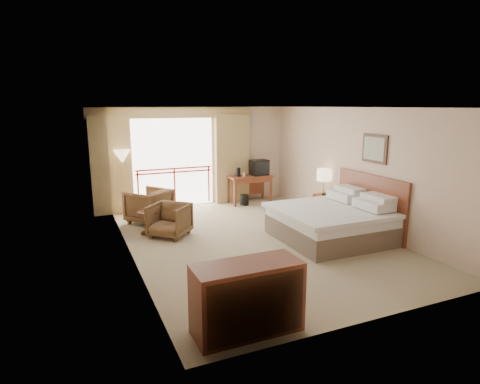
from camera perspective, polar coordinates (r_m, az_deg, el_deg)
name	(u,v)px	position (r m, az deg, el deg)	size (l,w,h in m)	color
floor	(255,240)	(8.42, 2.15, -6.77)	(7.00, 7.00, 0.00)	gray
ceiling	(256,107)	(7.96, 2.31, 11.94)	(7.00, 7.00, 0.00)	white
wall_back	(201,156)	(11.30, -5.52, 5.12)	(5.00, 5.00, 0.00)	beige
wall_front	(379,221)	(5.23, 19.13, -3.88)	(5.00, 5.00, 0.00)	beige
wall_left	(128,185)	(7.36, -15.58, 0.90)	(7.00, 7.00, 0.00)	beige
wall_right	(355,168)	(9.43, 16.08, 3.28)	(7.00, 7.00, 0.00)	beige
balcony_door	(174,163)	(11.08, -9.41, 4.09)	(2.40, 2.40, 0.00)	white
balcony_railing	(174,177)	(11.12, -9.32, 2.09)	(2.09, 0.03, 1.02)	red
curtain_left	(111,165)	(10.67, -17.87, 3.62)	(1.00, 0.26, 2.50)	#977E4F
curtain_right	(232,159)	(11.46, -1.22, 4.77)	(1.00, 0.26, 2.50)	#977E4F
valance	(173,113)	(10.88, -9.53, 11.07)	(4.40, 0.22, 0.28)	#977E4F
hvac_vent	(244,119)	(11.66, 0.61, 10.32)	(0.50, 0.04, 0.50)	silver
bed	(333,222)	(8.56, 13.03, -4.11)	(2.13, 2.06, 0.97)	brown
headboard	(370,204)	(9.09, 18.02, -1.68)	(0.06, 2.10, 1.30)	brown
framed_art	(374,149)	(8.90, 18.58, 5.86)	(0.04, 0.72, 0.60)	#321A0C
nightstand	(324,206)	(10.27, 11.83, -1.90)	(0.39, 0.46, 0.56)	brown
table_lamp	(324,175)	(10.15, 11.86, 2.33)	(0.35, 0.35, 0.62)	tan
phone	(326,195)	(10.05, 12.17, -0.38)	(0.17, 0.13, 0.07)	black
desk	(249,181)	(11.44, 1.26, 1.53)	(1.21, 0.58, 0.79)	brown
tv	(259,167)	(11.45, 2.76, 3.50)	(0.48, 0.38, 0.44)	black
coffee_maker	(238,172)	(11.20, -0.25, 2.83)	(0.11, 0.11, 0.25)	black
cup	(244,175)	(11.23, 0.55, 2.50)	(0.08, 0.08, 0.11)	white
wastebasket	(245,200)	(11.22, 0.65, -1.12)	(0.24, 0.24, 0.30)	black
armchair_far	(150,222)	(9.85, -12.74, -4.22)	(0.86, 0.89, 0.81)	#4E3621
armchair_near	(170,236)	(8.76, -9.92, -6.18)	(0.76, 0.78, 0.71)	#4E3621
side_table	(148,218)	(8.92, -12.97, -3.68)	(0.46, 0.46, 0.50)	#321A0C
book	(147,211)	(8.88, -13.02, -2.67)	(0.18, 0.24, 0.02)	white
floor_lamp	(122,159)	(10.48, -16.43, 4.52)	(0.42, 0.42, 1.65)	tan
dresser	(247,298)	(5.04, 1.05, -14.87)	(1.33, 0.57, 0.89)	brown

